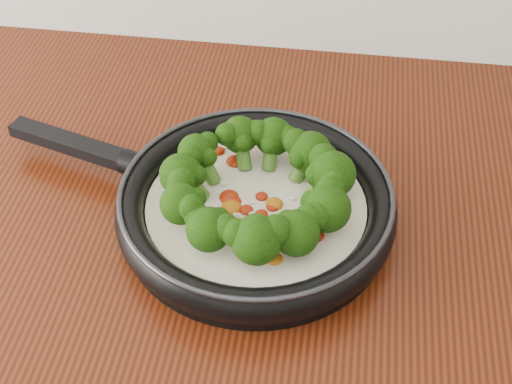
# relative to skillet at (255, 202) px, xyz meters

# --- Properties ---
(skillet) EXTENTS (0.51, 0.38, 0.09)m
(skillet) POSITION_rel_skillet_xyz_m (0.00, 0.00, 0.00)
(skillet) COLOR black
(skillet) RESTS_ON counter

